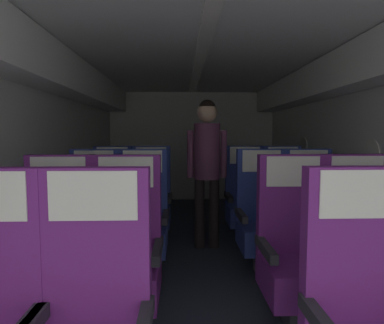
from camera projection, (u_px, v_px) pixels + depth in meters
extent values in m
cube|color=#2D3342|center=(203.00, 271.00, 3.05)|extent=(3.34, 7.06, 0.02)
cube|color=silver|center=(25.00, 159.00, 2.91)|extent=(0.08, 6.66, 2.06)
cube|color=silver|center=(376.00, 158.00, 3.01)|extent=(0.08, 6.66, 2.06)
cube|color=silver|center=(204.00, 40.00, 2.88)|extent=(3.22, 6.66, 0.06)
cube|color=silver|center=(192.00, 146.00, 6.30)|extent=(3.22, 0.06, 2.06)
cube|color=white|center=(45.00, 65.00, 2.85)|extent=(0.32, 6.39, 0.36)
cube|color=white|center=(358.00, 67.00, 2.94)|extent=(0.32, 6.39, 0.36)
cube|color=white|center=(204.00, 45.00, 2.88)|extent=(0.12, 5.99, 0.02)
cylinder|color=white|center=(371.00, 153.00, 3.01)|extent=(0.01, 0.26, 0.26)
cylinder|color=white|center=(304.00, 147.00, 4.67)|extent=(0.01, 0.26, 0.26)
cube|color=#6B237A|center=(97.00, 247.00, 1.39)|extent=(0.44, 0.09, 0.67)
cube|color=silver|center=(93.00, 196.00, 1.32)|extent=(0.35, 0.01, 0.20)
cube|color=#6B237A|center=(354.00, 244.00, 1.42)|extent=(0.44, 0.09, 0.67)
cube|color=silver|center=(362.00, 194.00, 1.36)|extent=(0.35, 0.01, 0.20)
cube|color=#38383D|center=(54.00, 315.00, 2.08)|extent=(0.16, 0.17, 0.22)
cube|color=#6B237A|center=(53.00, 282.00, 2.06)|extent=(0.44, 0.47, 0.22)
cube|color=#6B237A|center=(62.00, 205.00, 2.22)|extent=(0.44, 0.09, 0.67)
cube|color=#28282D|center=(86.00, 250.00, 2.05)|extent=(0.05, 0.40, 0.06)
cube|color=#28282D|center=(17.00, 251.00, 2.04)|extent=(0.05, 0.40, 0.06)
cube|color=silver|center=(58.00, 172.00, 2.15)|extent=(0.35, 0.01, 0.20)
cube|color=#38383D|center=(124.00, 315.00, 2.08)|extent=(0.16, 0.17, 0.22)
cube|color=#6B237A|center=(124.00, 282.00, 2.06)|extent=(0.44, 0.47, 0.22)
cube|color=#6B237A|center=(128.00, 205.00, 2.22)|extent=(0.44, 0.09, 0.67)
cube|color=#28282D|center=(158.00, 250.00, 2.05)|extent=(0.05, 0.40, 0.06)
cube|color=#28282D|center=(89.00, 251.00, 2.04)|extent=(0.05, 0.40, 0.06)
cube|color=silver|center=(126.00, 172.00, 2.15)|extent=(0.35, 0.01, 0.20)
cube|color=#38383D|center=(364.00, 309.00, 2.16)|extent=(0.16, 0.17, 0.22)
cube|color=#6B237A|center=(365.00, 276.00, 2.14)|extent=(0.44, 0.47, 0.22)
cube|color=#6B237A|center=(352.00, 202.00, 2.29)|extent=(0.44, 0.09, 0.67)
cube|color=#28282D|center=(334.00, 247.00, 2.11)|extent=(0.05, 0.40, 0.06)
cube|color=silver|center=(357.00, 171.00, 2.23)|extent=(0.35, 0.01, 0.20)
cube|color=#38383D|center=(297.00, 312.00, 2.12)|extent=(0.16, 0.17, 0.22)
cube|color=#6B237A|center=(298.00, 279.00, 2.10)|extent=(0.44, 0.47, 0.22)
cube|color=#6B237A|center=(290.00, 203.00, 2.26)|extent=(0.44, 0.09, 0.67)
cube|color=#28282D|center=(332.00, 248.00, 2.09)|extent=(0.05, 0.40, 0.06)
cube|color=#28282D|center=(266.00, 249.00, 2.08)|extent=(0.05, 0.40, 0.06)
cube|color=silver|center=(293.00, 171.00, 2.19)|extent=(0.35, 0.01, 0.20)
cube|color=#38383D|center=(92.00, 263.00, 2.92)|extent=(0.16, 0.17, 0.22)
cube|color=navy|center=(91.00, 239.00, 2.90)|extent=(0.44, 0.47, 0.22)
cube|color=navy|center=(96.00, 185.00, 3.06)|extent=(0.44, 0.09, 0.67)
cube|color=#28282D|center=(115.00, 216.00, 2.89)|extent=(0.05, 0.40, 0.06)
cube|color=#28282D|center=(66.00, 217.00, 2.88)|extent=(0.05, 0.40, 0.06)
cube|color=silver|center=(94.00, 162.00, 2.99)|extent=(0.35, 0.01, 0.20)
cube|color=#38383D|center=(142.00, 263.00, 2.93)|extent=(0.16, 0.17, 0.22)
cube|color=navy|center=(142.00, 239.00, 2.91)|extent=(0.44, 0.47, 0.22)
cube|color=navy|center=(143.00, 185.00, 3.07)|extent=(0.44, 0.09, 0.67)
cube|color=#28282D|center=(166.00, 216.00, 2.90)|extent=(0.05, 0.40, 0.06)
cube|color=#28282D|center=(117.00, 217.00, 2.89)|extent=(0.05, 0.40, 0.06)
cube|color=silver|center=(143.00, 161.00, 3.00)|extent=(0.35, 0.01, 0.20)
cube|color=#38383D|center=(312.00, 260.00, 3.00)|extent=(0.16, 0.17, 0.22)
cube|color=navy|center=(313.00, 236.00, 2.99)|extent=(0.44, 0.47, 0.22)
cube|color=navy|center=(306.00, 184.00, 3.14)|extent=(0.44, 0.09, 0.67)
cube|color=#28282D|center=(337.00, 214.00, 2.98)|extent=(0.05, 0.40, 0.06)
cube|color=#28282D|center=(290.00, 214.00, 2.96)|extent=(0.05, 0.40, 0.06)
cube|color=silver|center=(309.00, 161.00, 3.08)|extent=(0.35, 0.01, 0.20)
cube|color=#38383D|center=(264.00, 260.00, 2.98)|extent=(0.16, 0.17, 0.22)
cube|color=navy|center=(264.00, 237.00, 2.97)|extent=(0.44, 0.47, 0.22)
cube|color=navy|center=(260.00, 184.00, 3.12)|extent=(0.44, 0.09, 0.67)
cube|color=#28282D|center=(288.00, 215.00, 2.96)|extent=(0.05, 0.40, 0.06)
cube|color=#28282D|center=(241.00, 215.00, 2.94)|extent=(0.05, 0.40, 0.06)
cube|color=silver|center=(262.00, 161.00, 3.06)|extent=(0.35, 0.01, 0.20)
cube|color=#38383D|center=(111.00, 234.00, 3.76)|extent=(0.16, 0.17, 0.22)
cube|color=navy|center=(111.00, 215.00, 3.74)|extent=(0.44, 0.47, 0.22)
cube|color=navy|center=(113.00, 174.00, 3.90)|extent=(0.44, 0.09, 0.67)
cube|color=#28282D|center=(129.00, 198.00, 3.73)|extent=(0.05, 0.40, 0.06)
cube|color=#28282D|center=(91.00, 198.00, 3.72)|extent=(0.05, 0.40, 0.06)
cube|color=silver|center=(112.00, 156.00, 3.84)|extent=(0.35, 0.01, 0.20)
cube|color=#38383D|center=(151.00, 234.00, 3.78)|extent=(0.16, 0.17, 0.22)
cube|color=navy|center=(151.00, 215.00, 3.76)|extent=(0.44, 0.47, 0.22)
cube|color=navy|center=(152.00, 174.00, 3.92)|extent=(0.44, 0.09, 0.67)
cube|color=#28282D|center=(169.00, 198.00, 3.75)|extent=(0.05, 0.40, 0.06)
cube|color=#28282D|center=(132.00, 198.00, 3.74)|extent=(0.05, 0.40, 0.06)
cube|color=silver|center=(151.00, 156.00, 3.85)|extent=(0.35, 0.01, 0.20)
cube|color=#38383D|center=(285.00, 233.00, 3.83)|extent=(0.16, 0.17, 0.22)
cube|color=navy|center=(286.00, 214.00, 3.81)|extent=(0.44, 0.47, 0.22)
cube|color=navy|center=(281.00, 174.00, 3.96)|extent=(0.44, 0.09, 0.67)
cube|color=#28282D|center=(304.00, 197.00, 3.80)|extent=(0.05, 0.40, 0.06)
cube|color=#28282D|center=(268.00, 197.00, 3.78)|extent=(0.05, 0.40, 0.06)
cube|color=silver|center=(283.00, 155.00, 3.90)|extent=(0.35, 0.01, 0.20)
cube|color=#38383D|center=(246.00, 232.00, 3.84)|extent=(0.16, 0.17, 0.22)
cube|color=navy|center=(247.00, 214.00, 3.82)|extent=(0.44, 0.47, 0.22)
cube|color=navy|center=(244.00, 174.00, 3.97)|extent=(0.44, 0.09, 0.67)
cube|color=#28282D|center=(265.00, 197.00, 3.81)|extent=(0.05, 0.40, 0.06)
cube|color=#28282D|center=(228.00, 197.00, 3.79)|extent=(0.05, 0.40, 0.06)
cube|color=silver|center=(245.00, 155.00, 3.91)|extent=(0.35, 0.01, 0.20)
cylinder|color=black|center=(200.00, 213.00, 3.63)|extent=(0.11, 0.11, 0.76)
cylinder|color=black|center=(214.00, 213.00, 3.63)|extent=(0.11, 0.11, 0.76)
cylinder|color=#5B2D4C|center=(207.00, 151.00, 3.57)|extent=(0.28, 0.28, 0.60)
cylinder|color=#5B2D4C|center=(190.00, 154.00, 3.57)|extent=(0.07, 0.07, 0.51)
cylinder|color=#5B2D4C|center=(224.00, 154.00, 3.58)|extent=(0.07, 0.07, 0.51)
sphere|color=tan|center=(207.00, 112.00, 3.54)|extent=(0.21, 0.21, 0.21)
sphere|color=black|center=(207.00, 108.00, 3.53)|extent=(0.18, 0.18, 0.18)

